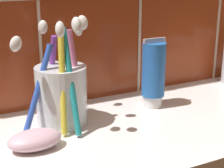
% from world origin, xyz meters
% --- Properties ---
extents(sink_counter, '(0.78, 0.29, 0.02)m').
position_xyz_m(sink_counter, '(0.00, 0.00, 0.01)').
color(sink_counter, white).
rests_on(sink_counter, ground).
extents(toothbrush_cup, '(0.14, 0.13, 0.18)m').
position_xyz_m(toothbrush_cup, '(-0.17, 0.06, 0.07)').
color(toothbrush_cup, silver).
rests_on(toothbrush_cup, sink_counter).
extents(toothpaste_tube, '(0.04, 0.04, 0.12)m').
position_xyz_m(toothpaste_tube, '(0.00, 0.06, 0.08)').
color(toothpaste_tube, white).
rests_on(toothpaste_tube, sink_counter).
extents(soap_bar, '(0.08, 0.05, 0.03)m').
position_xyz_m(soap_bar, '(-0.23, -0.01, 0.03)').
color(soap_bar, '#DBB2C6').
rests_on(soap_bar, sink_counter).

